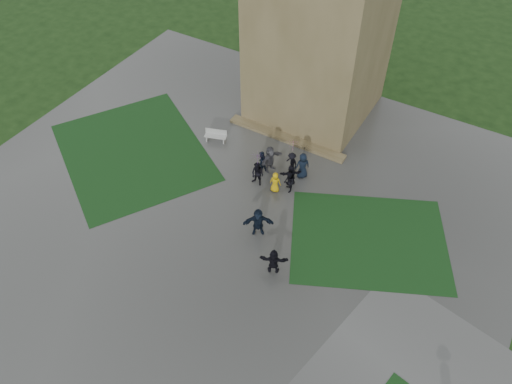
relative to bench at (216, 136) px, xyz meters
The scene contains 9 objects.
ground 9.00m from the bench, 62.03° to the right, with size 120.00×120.00×0.00m, color black.
plaza 7.30m from the bench, 54.63° to the right, with size 34.00×34.00×0.02m, color #393936.
lawn_inset_left 5.84m from the bench, 137.43° to the right, with size 11.00×9.00×0.01m, color black.
lawn_inset_right 13.06m from the bench, 13.00° to the right, with size 9.00×7.00×0.01m, color black.
tower_plinth 5.00m from the bench, 32.30° to the left, with size 9.00×0.80×0.22m, color brown.
bench is the anchor object (origin of this frame).
visitor_cluster 5.79m from the bench, ahead, with size 3.46×3.24×2.56m.
pedestrian_mid 8.93m from the bench, 40.05° to the right, with size 1.78×0.64×1.92m, color black.
pedestrian_near 11.79m from the bench, 40.64° to the right, with size 1.59×0.57×1.71m, color black.
Camera 1 is at (12.08, -14.08, 23.05)m, focal length 35.00 mm.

